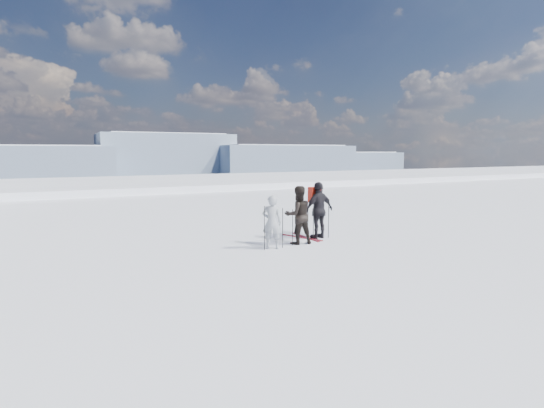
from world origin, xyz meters
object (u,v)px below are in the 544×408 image
at_px(skier_grey, 272,222).
at_px(skis_loose, 304,237).
at_px(skier_pack, 319,210).
at_px(skier_dark, 298,215).

relative_size(skier_grey, skis_loose, 0.97).
bearing_deg(skier_grey, skis_loose, -120.44).
relative_size(skier_pack, skis_loose, 1.15).
height_order(skier_pack, skis_loose, skier_pack).
xyz_separation_m(skier_grey, skier_dark, (1.06, 0.23, 0.12)).
distance_m(skier_grey, skis_loose, 2.16).
bearing_deg(skier_grey, skier_pack, -132.46).
bearing_deg(skis_loose, skier_dark, -131.81).
distance_m(skier_grey, skier_dark, 1.09).
bearing_deg(skier_dark, skis_loose, -124.83).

